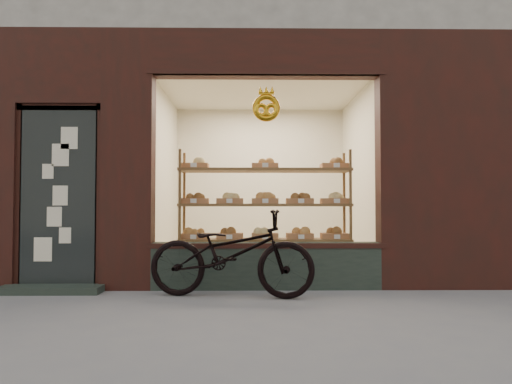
{
  "coord_description": "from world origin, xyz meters",
  "views": [
    {
      "loc": [
        0.26,
        -3.34,
        0.97
      ],
      "look_at": [
        0.33,
        2.0,
        1.15
      ],
      "focal_mm": 32.0,
      "sensor_mm": 36.0,
      "label": 1
    }
  ],
  "objects": [
    {
      "name": "ground",
      "position": [
        0.0,
        0.0,
        0.0
      ],
      "size": [
        90.0,
        90.0,
        0.0
      ],
      "primitive_type": "plane",
      "color": "slate"
    },
    {
      "name": "bicycle",
      "position": [
        0.05,
        1.62,
        0.47
      ],
      "size": [
        1.88,
        0.9,
        0.95
      ],
      "primitive_type": "imported",
      "rotation": [
        0.0,
        0.0,
        1.41
      ],
      "color": "black",
      "rests_on": "ground"
    },
    {
      "name": "display_shelf",
      "position": [
        0.45,
        2.55,
        0.84
      ],
      "size": [
        2.2,
        0.45,
        1.7
      ],
      "color": "brown",
      "rests_on": "ground"
    }
  ]
}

